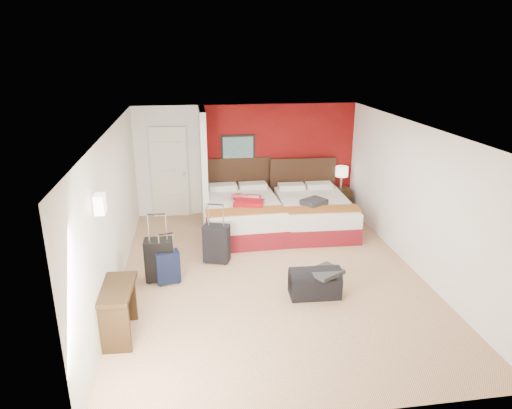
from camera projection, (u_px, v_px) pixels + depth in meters
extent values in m
plane|color=#D7AE84|center=(271.00, 274.00, 7.89)|extent=(6.50, 6.50, 0.00)
cube|color=white|center=(247.00, 160.00, 10.53)|extent=(5.00, 0.04, 2.50)
cube|color=white|center=(113.00, 213.00, 7.15)|extent=(0.04, 6.50, 2.50)
cube|color=black|center=(238.00, 147.00, 10.35)|extent=(0.78, 0.03, 0.58)
cube|color=white|center=(100.00, 204.00, 5.55)|extent=(0.12, 0.20, 0.24)
cube|color=maroon|center=(279.00, 159.00, 10.61)|extent=(3.50, 0.04, 2.50)
cube|color=silver|center=(204.00, 168.00, 9.79)|extent=(0.12, 1.20, 2.50)
cube|color=silver|center=(170.00, 172.00, 10.32)|extent=(0.82, 0.06, 2.05)
cube|color=white|center=(243.00, 216.00, 9.66)|extent=(1.61, 2.25, 0.66)
cube|color=white|center=(314.00, 214.00, 9.83)|extent=(1.54, 2.14, 0.63)
cube|color=#A90E18|center=(248.00, 200.00, 9.46)|extent=(0.79, 0.94, 0.10)
cube|color=#323337|center=(314.00, 202.00, 9.41)|extent=(0.60, 0.57, 0.11)
cube|color=black|center=(340.00, 200.00, 10.79)|extent=(0.42, 0.42, 0.58)
cylinder|color=silver|center=(341.00, 177.00, 10.62)|extent=(0.31, 0.31, 0.51)
cube|color=black|center=(160.00, 261.00, 7.57)|extent=(0.48, 0.31, 0.71)
cube|color=black|center=(217.00, 245.00, 8.24)|extent=(0.52, 0.40, 0.67)
cube|color=black|center=(168.00, 268.00, 7.52)|extent=(0.42, 0.31, 0.53)
cube|color=black|center=(315.00, 284.00, 7.16)|extent=(0.80, 0.45, 0.39)
cube|color=#313236|center=(326.00, 272.00, 7.06)|extent=(0.61, 0.58, 0.06)
cube|color=#2F1F0F|center=(118.00, 312.00, 6.10)|extent=(0.48, 0.91, 0.74)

